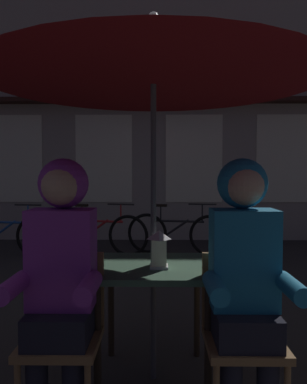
# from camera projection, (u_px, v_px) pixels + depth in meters

# --- Properties ---
(ground_plane) EXTENTS (60.00, 60.00, 0.00)m
(ground_plane) POSITION_uv_depth(u_px,v_px,m) (153.00, 378.00, 2.47)
(ground_plane) COLOR #2D2B28
(cafe_table) EXTENTS (0.72, 0.72, 0.74)m
(cafe_table) POSITION_uv_depth(u_px,v_px,m) (153.00, 280.00, 2.44)
(cafe_table) COLOR #42664C
(cafe_table) RESTS_ON ground_plane
(patio_umbrella) EXTENTS (2.10, 2.10, 2.31)m
(patio_umbrella) POSITION_uv_depth(u_px,v_px,m) (153.00, 53.00, 2.37)
(patio_umbrella) COLOR #4C4C51
(patio_umbrella) RESTS_ON ground_plane
(lantern) EXTENTS (0.11, 0.11, 0.23)m
(lantern) POSITION_uv_depth(u_px,v_px,m) (159.00, 248.00, 2.34)
(lantern) COLOR white
(lantern) RESTS_ON cafe_table
(chair_left) EXTENTS (0.40, 0.40, 0.87)m
(chair_left) POSITION_uv_depth(u_px,v_px,m) (64.00, 326.00, 2.08)
(chair_left) COLOR olive
(chair_left) RESTS_ON ground_plane
(chair_right) EXTENTS (0.40, 0.40, 0.87)m
(chair_right) POSITION_uv_depth(u_px,v_px,m) (241.00, 327.00, 2.07)
(chair_right) COLOR olive
(chair_right) RESTS_ON ground_plane
(person_left_hooded) EXTENTS (0.45, 0.56, 1.40)m
(person_left_hooded) POSITION_uv_depth(u_px,v_px,m) (61.00, 264.00, 2.01)
(person_left_hooded) COLOR black
(person_left_hooded) RESTS_ON ground_plane
(person_right_hooded) EXTENTS (0.45, 0.56, 1.40)m
(person_right_hooded) POSITION_uv_depth(u_px,v_px,m) (244.00, 264.00, 2.00)
(person_right_hooded) COLOR black
(person_right_hooded) RESTS_ON ground_plane
(shopfront_building) EXTENTS (10.00, 0.93, 6.20)m
(shopfront_building) POSITION_uv_depth(u_px,v_px,m) (193.00, 85.00, 7.69)
(shopfront_building) COLOR #9E9389
(shopfront_building) RESTS_ON ground_plane
(bicycle_nearest) EXTENTS (1.67, 0.32, 0.84)m
(bicycle_nearest) POSITION_uv_depth(u_px,v_px,m) (5.00, 235.00, 6.04)
(bicycle_nearest) COLOR black
(bicycle_nearest) RESTS_ON ground_plane
(bicycle_second) EXTENTS (1.64, 0.46, 0.84)m
(bicycle_second) POSITION_uv_depth(u_px,v_px,m) (98.00, 233.00, 6.18)
(bicycle_second) COLOR black
(bicycle_second) RESTS_ON ground_plane
(bicycle_third) EXTENTS (1.66, 0.39, 0.84)m
(bicycle_third) POSITION_uv_depth(u_px,v_px,m) (178.00, 233.00, 6.18)
(bicycle_third) COLOR black
(bicycle_third) RESTS_ON ground_plane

